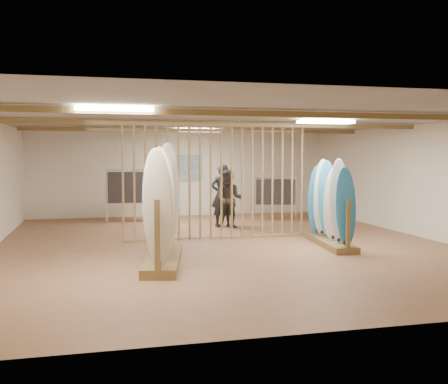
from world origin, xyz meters
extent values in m
plane|color=#976949|center=(0.00, 0.00, 0.00)|extent=(12.00, 12.00, 0.00)
plane|color=#999691|center=(0.00, 0.00, 2.80)|extent=(12.00, 12.00, 0.00)
plane|color=white|center=(0.00, 6.00, 1.40)|extent=(12.00, 0.00, 12.00)
plane|color=white|center=(0.00, -6.00, 1.40)|extent=(12.00, 0.00, 12.00)
plane|color=white|center=(5.00, 0.00, 1.40)|extent=(0.00, 12.00, 12.00)
cube|color=olive|center=(0.00, 0.00, 2.72)|extent=(9.50, 6.12, 0.10)
cube|color=white|center=(0.00, 0.00, 2.74)|extent=(1.20, 0.35, 0.06)
cylinder|color=#A68250|center=(-2.20, 0.80, 1.40)|extent=(0.05, 0.05, 2.78)
cylinder|color=#A68250|center=(-1.94, 0.80, 1.40)|extent=(0.05, 0.05, 2.78)
cylinder|color=#A68250|center=(-1.68, 0.80, 1.40)|extent=(0.05, 0.05, 2.78)
cylinder|color=#A68250|center=(-1.42, 0.80, 1.40)|extent=(0.05, 0.05, 2.78)
cylinder|color=#A68250|center=(-1.16, 0.80, 1.40)|extent=(0.05, 0.05, 2.78)
cylinder|color=#A68250|center=(-0.91, 0.80, 1.40)|extent=(0.05, 0.05, 2.78)
cylinder|color=#A68250|center=(-0.65, 0.80, 1.40)|extent=(0.05, 0.05, 2.78)
cylinder|color=#A68250|center=(-0.39, 0.80, 1.40)|extent=(0.05, 0.05, 2.78)
cylinder|color=#A68250|center=(-0.13, 0.80, 1.40)|extent=(0.05, 0.05, 2.78)
cylinder|color=#A68250|center=(0.13, 0.80, 1.40)|extent=(0.05, 0.05, 2.78)
cylinder|color=#A68250|center=(0.39, 0.80, 1.40)|extent=(0.05, 0.05, 2.78)
cylinder|color=#A68250|center=(0.65, 0.80, 1.40)|extent=(0.05, 0.05, 2.78)
cylinder|color=#A68250|center=(0.91, 0.80, 1.40)|extent=(0.05, 0.05, 2.78)
cylinder|color=#A68250|center=(1.16, 0.80, 1.40)|extent=(0.05, 0.05, 2.78)
cylinder|color=#A68250|center=(1.42, 0.80, 1.40)|extent=(0.05, 0.05, 2.78)
cylinder|color=#A68250|center=(1.68, 0.80, 1.40)|extent=(0.05, 0.05, 2.78)
cylinder|color=#A68250|center=(1.94, 0.80, 1.40)|extent=(0.05, 0.05, 2.78)
cylinder|color=#A68250|center=(2.20, 0.80, 1.40)|extent=(0.05, 0.05, 2.78)
cube|color=#2F62A6|center=(0.00, 5.98, 1.60)|extent=(1.40, 0.03, 0.90)
cube|color=olive|center=(-1.59, -1.74, 0.08)|extent=(1.12, 2.78, 0.16)
cylinder|color=black|center=(-1.59, -1.74, 1.09)|extent=(0.54, 2.61, 0.01)
ellipsoid|color=silver|center=(-1.82, -2.87, 1.18)|extent=(0.53, 0.17, 2.02)
ellipsoid|color=silver|center=(-1.73, -2.42, 1.18)|extent=(0.53, 0.17, 2.02)
ellipsoid|color=silver|center=(-1.64, -1.97, 1.18)|extent=(0.53, 0.17, 2.02)
ellipsoid|color=white|center=(-1.55, -1.51, 1.18)|extent=(0.53, 0.17, 2.02)
ellipsoid|color=white|center=(-1.46, -1.06, 1.18)|extent=(0.53, 0.17, 2.02)
ellipsoid|color=white|center=(-1.37, -0.61, 1.18)|extent=(0.53, 0.17, 2.02)
cube|color=olive|center=(2.30, -0.66, 0.07)|extent=(0.77, 2.36, 0.14)
cylinder|color=black|center=(2.30, -0.66, 0.94)|extent=(0.27, 2.26, 0.01)
ellipsoid|color=#2D8CD1|center=(2.19, -1.62, 1.01)|extent=(0.45, 0.11, 1.73)
ellipsoid|color=white|center=(2.23, -1.23, 1.01)|extent=(0.45, 0.11, 1.73)
ellipsoid|color=silver|center=(2.27, -0.85, 1.01)|extent=(0.45, 0.11, 1.73)
ellipsoid|color=#2D8CD1|center=(2.32, -0.47, 1.01)|extent=(0.45, 0.11, 1.73)
ellipsoid|color=white|center=(2.36, -0.09, 1.01)|extent=(0.45, 0.11, 1.73)
ellipsoid|color=#2D8CD1|center=(2.40, 0.29, 1.01)|extent=(0.45, 0.11, 1.73)
cylinder|color=silver|center=(-1.75, 4.56, 1.58)|extent=(1.53, 0.16, 0.03)
cube|color=black|center=(-1.75, 4.56, 1.07)|extent=(1.45, 0.50, 0.93)
cylinder|color=silver|center=(-1.75, 4.56, 0.82)|extent=(0.03, 0.03, 1.64)
cylinder|color=silver|center=(2.62, 3.98, 1.33)|extent=(1.23, 0.42, 0.03)
cube|color=black|center=(2.62, 3.98, 0.89)|extent=(1.23, 0.67, 0.78)
cylinder|color=silver|center=(2.62, 3.98, 0.69)|extent=(0.03, 0.03, 1.37)
imported|color=#26282E|center=(0.69, 3.06, 1.01)|extent=(0.76, 0.54, 2.02)
imported|color=#37312A|center=(0.80, 2.65, 0.92)|extent=(1.11, 1.03, 1.84)
camera|label=1|loc=(-2.79, -11.43, 2.02)|focal=42.00mm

